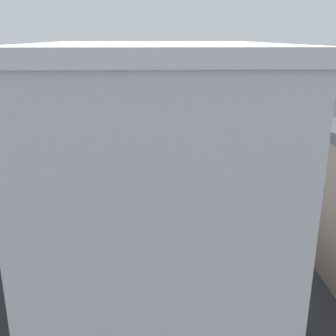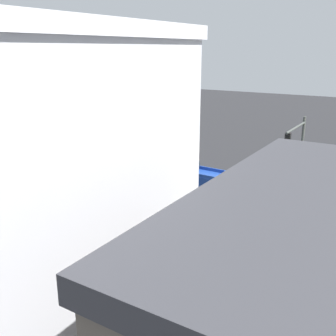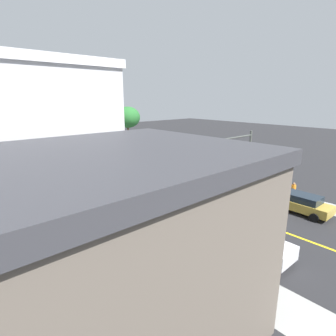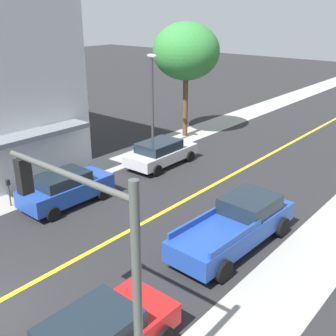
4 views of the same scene
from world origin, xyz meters
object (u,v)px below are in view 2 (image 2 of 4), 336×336
(fire_hydrant, at_px, (264,280))
(red_sedan_right_curb, at_px, (288,192))
(street_lamp, at_px, (17,156))
(blue_pickup_truck, at_px, (191,174))
(silver_sedan_left_curb, at_px, (69,196))
(street_tree_right_corner, at_px, (72,94))
(parking_meter, at_px, (163,237))
(pedestrian_blue_shirt, at_px, (306,294))
(traffic_light_mast, at_px, (297,148))
(blue_sedan_left_curb, at_px, (155,217))

(fire_hydrant, height_order, red_sedan_right_curb, red_sedan_right_curb)
(street_lamp, height_order, blue_pickup_truck, street_lamp)
(silver_sedan_left_curb, bearing_deg, street_tree_right_corner, -47.51)
(red_sedan_right_curb, relative_size, blue_pickup_truck, 0.74)
(parking_meter, relative_size, red_sedan_right_curb, 0.29)
(parking_meter, distance_m, street_lamp, 10.68)
(parking_meter, xyz_separation_m, pedestrian_blue_shirt, (-1.33, -7.33, 0.08))
(parking_meter, height_order, silver_sedan_left_curb, silver_sedan_left_curb)
(traffic_light_mast, relative_size, red_sedan_right_curb, 1.28)
(silver_sedan_left_curb, bearing_deg, fire_hydrant, 170.56)
(blue_pickup_truck, relative_size, pedestrian_blue_shirt, 3.33)
(traffic_light_mast, height_order, pedestrian_blue_shirt, traffic_light_mast)
(fire_hydrant, relative_size, silver_sedan_left_curb, 0.17)
(traffic_light_mast, bearing_deg, parking_meter, -19.42)
(blue_sedan_left_curb, bearing_deg, fire_hydrant, 163.61)
(blue_pickup_truck, distance_m, pedestrian_blue_shirt, 15.63)
(traffic_light_mast, bearing_deg, street_tree_right_corner, -96.97)
(fire_hydrant, distance_m, silver_sedan_left_curb, 14.05)
(fire_hydrant, distance_m, blue_sedan_left_curb, 7.52)
(fire_hydrant, relative_size, red_sedan_right_curb, 0.18)
(parking_meter, relative_size, street_lamp, 0.22)
(street_tree_right_corner, xyz_separation_m, street_lamp, (-13.60, -8.79, -1.87))
(traffic_light_mast, xyz_separation_m, blue_pickup_truck, (-0.67, 7.38, -2.87))
(parking_meter, xyz_separation_m, red_sedan_right_curb, (9.98, -3.45, -0.08))
(blue_sedan_left_curb, xyz_separation_m, pedestrian_blue_shirt, (-3.19, -9.10, 0.11))
(blue_sedan_left_curb, bearing_deg, blue_pickup_truck, -75.43)
(silver_sedan_left_curb, bearing_deg, blue_sedan_left_curb, 179.74)
(silver_sedan_left_curb, relative_size, blue_pickup_truck, 0.76)
(blue_pickup_truck, xyz_separation_m, pedestrian_blue_shirt, (-11.06, -11.04, 0.05))
(blue_pickup_truck, bearing_deg, red_sedan_right_curb, -175.61)
(traffic_light_mast, xyz_separation_m, street_lamp, (-10.82, 13.94, -0.03))
(parking_meter, relative_size, silver_sedan_left_curb, 0.28)
(street_tree_right_corner, bearing_deg, street_lamp, -147.13)
(red_sedan_right_curb, distance_m, blue_pickup_truck, 7.16)
(street_lamp, bearing_deg, traffic_light_mast, -52.19)
(traffic_light_mast, relative_size, street_lamp, 0.94)
(street_lamp, height_order, blue_sedan_left_curb, street_lamp)
(street_tree_right_corner, height_order, pedestrian_blue_shirt, street_tree_right_corner)
(fire_hydrant, height_order, blue_sedan_left_curb, blue_sedan_left_curb)
(parking_meter, bearing_deg, blue_pickup_truck, 20.87)
(pedestrian_blue_shirt, bearing_deg, silver_sedan_left_curb, 52.44)
(silver_sedan_left_curb, bearing_deg, blue_pickup_truck, -121.57)
(street_tree_right_corner, bearing_deg, fire_hydrant, -118.93)
(street_lamp, relative_size, red_sedan_right_curb, 1.36)
(parking_meter, height_order, street_lamp, street_lamp)
(street_tree_right_corner, relative_size, red_sedan_right_curb, 1.66)
(street_tree_right_corner, bearing_deg, silver_sedan_left_curb, -136.97)
(fire_hydrant, xyz_separation_m, blue_pickup_truck, (10.08, 9.12, 0.50))
(red_sedan_right_curb, xyz_separation_m, pedestrian_blue_shirt, (-11.31, -3.88, 0.17))
(parking_meter, bearing_deg, street_lamp, 92.34)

